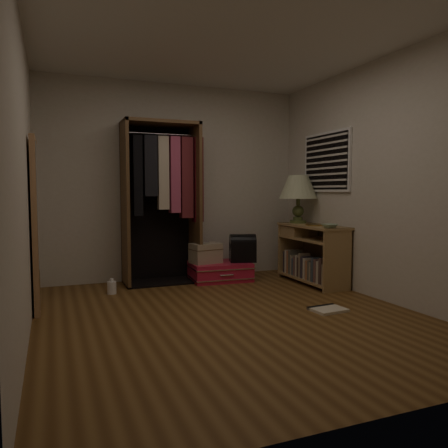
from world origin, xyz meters
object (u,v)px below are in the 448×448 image
Objects in this scene: black_bag at (243,248)px; white_jug at (112,287)px; console_bookshelf at (310,252)px; floor_mirror at (36,224)px; pink_suitcase at (220,271)px; open_wardrobe at (165,189)px; train_case at (206,253)px; table_lamp at (298,188)px.

black_bag is 1.78m from white_jug.
console_bookshelf is 3.27m from floor_mirror.
pink_suitcase is 2.12× the size of black_bag.
floor_mirror is at bearing -156.02° from white_jug.
open_wardrobe is (-1.73, 0.72, 0.82)m from console_bookshelf.
train_case is 2.38× the size of white_jug.
white_jug is (-1.44, -0.26, -0.04)m from pink_suitcase.
pink_suitcase is 1.93× the size of train_case.
black_bag is at bearing 6.49° from white_jug.
table_lamp is (0.01, 0.32, 0.83)m from console_bookshelf.
open_wardrobe reaches higher than white_jug.
black_bag reaches higher than white_jug.
table_lamp reaches higher than train_case.
train_case is 1.52m from table_lamp.
open_wardrobe is 3.19× the size of table_lamp.
open_wardrobe is 2.50× the size of pink_suitcase.
open_wardrobe is 5.30× the size of black_bag.
floor_mirror is 2.16m from train_case.
floor_mirror is at bearing -152.36° from black_bag.
pink_suitcase is 1.28× the size of table_lamp.
train_case reaches higher than pink_suitcase.
console_bookshelf is at bearing -22.66° from open_wardrobe.
table_lamp is (0.74, -0.18, 0.79)m from black_bag.
table_lamp reaches higher than white_jug.
table_lamp is at bearing 6.41° from floor_mirror.
white_jug is (-0.74, -0.43, -1.14)m from open_wardrobe.
pink_suitcase is at bearing -15.74° from train_case.
table_lamp is at bearing 89.06° from console_bookshelf.
table_lamp is at bearing 0.52° from white_jug.
train_case is (2.01, 0.62, -0.48)m from floor_mirror.
table_lamp is at bearing -13.10° from open_wardrobe.
table_lamp is 3.60× the size of white_jug.
train_case is 0.66× the size of table_lamp.
pink_suitcase is 0.43m from black_bag.
table_lamp reaches higher than console_bookshelf.
pink_suitcase is (-1.03, 0.55, -0.27)m from console_bookshelf.
console_bookshelf reaches higher than pink_suitcase.
black_bag is at bearing 12.16° from floor_mirror.
train_case is 0.50m from black_bag.
console_bookshelf is at bearing -18.45° from black_bag.
floor_mirror is 3.28m from table_lamp.
table_lamp is at bearing 2.15° from black_bag.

